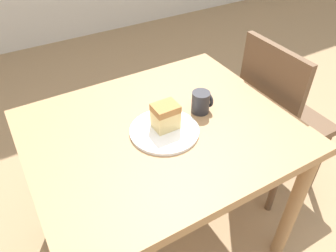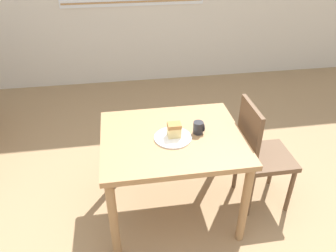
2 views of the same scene
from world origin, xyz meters
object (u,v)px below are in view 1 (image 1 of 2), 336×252
(coffee_mug, at_px, (201,102))
(dining_table_near, at_px, (161,147))
(chair_near_window, at_px, (278,118))
(cake_slice, at_px, (165,116))
(plate, at_px, (164,131))

(coffee_mug, bearing_deg, dining_table_near, -176.67)
(chair_near_window, relative_size, cake_slice, 9.19)
(dining_table_near, relative_size, coffee_mug, 11.15)
(chair_near_window, bearing_deg, dining_table_near, 90.88)
(cake_slice, relative_size, coffee_mug, 1.11)
(chair_near_window, height_order, coffee_mug, chair_near_window)
(plate, bearing_deg, coffee_mug, 11.50)
(dining_table_near, relative_size, cake_slice, 10.04)
(plate, relative_size, coffee_mug, 2.91)
(dining_table_near, bearing_deg, coffee_mug, 3.33)
(dining_table_near, xyz_separation_m, chair_near_window, (0.68, 0.01, -0.13))
(dining_table_near, height_order, chair_near_window, chair_near_window)
(chair_near_window, bearing_deg, plate, 93.21)
(chair_near_window, xyz_separation_m, cake_slice, (-0.67, -0.03, 0.29))
(dining_table_near, bearing_deg, chair_near_window, 0.88)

